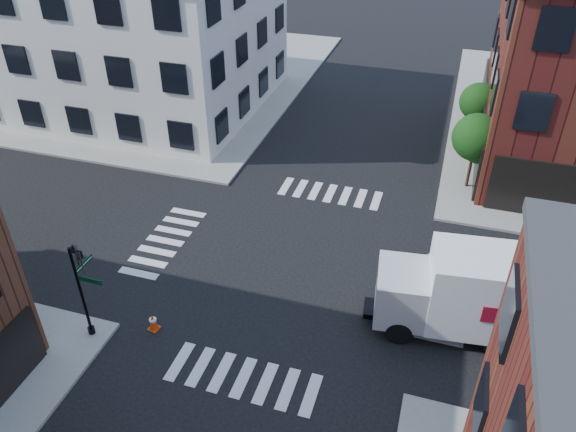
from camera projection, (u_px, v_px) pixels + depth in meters
The scene contains 8 objects.
ground at pixel (296, 267), 27.09m from camera, with size 120.00×120.00×0.00m, color black.
sidewalk_nw at pixel (134, 73), 48.75m from camera, with size 30.00×30.00×0.15m, color gray.
building_nw at pixel (112, 27), 41.26m from camera, with size 22.00×16.00×11.00m, color silver.
tree_near at pixel (477, 140), 31.30m from camera, with size 2.69×2.69×4.49m.
tree_far at pixel (479, 104), 36.18m from camera, with size 2.43×2.43×4.07m.
signal_pole at pixel (82, 282), 21.87m from camera, with size 1.29×1.24×4.60m.
box_truck at pixel (488, 295), 22.41m from camera, with size 8.90×3.62×3.94m.
traffic_cone at pixel (153, 322), 23.49m from camera, with size 0.51×0.51×0.80m.
Camera 1 is at (5.91, -20.12, 17.33)m, focal length 35.00 mm.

